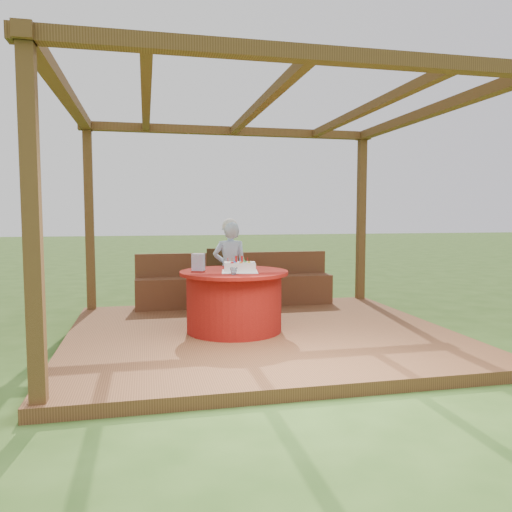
% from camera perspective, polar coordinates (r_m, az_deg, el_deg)
% --- Properties ---
extents(ground, '(60.00, 60.00, 0.00)m').
position_cam_1_polar(ground, '(6.10, 0.51, -9.60)').
color(ground, '#30521B').
rests_on(ground, ground).
extents(deck, '(4.50, 4.00, 0.12)m').
position_cam_1_polar(deck, '(6.09, 0.51, -9.05)').
color(deck, brown).
rests_on(deck, ground).
extents(pergola, '(4.50, 4.00, 2.72)m').
position_cam_1_polar(pergola, '(5.97, 0.53, 13.37)').
color(pergola, brown).
rests_on(pergola, deck).
extents(bench, '(3.00, 0.42, 0.80)m').
position_cam_1_polar(bench, '(7.68, -2.37, -3.67)').
color(bench, brown).
rests_on(bench, deck).
extents(table, '(1.29, 1.29, 0.72)m').
position_cam_1_polar(table, '(5.99, -2.52, -5.11)').
color(table, '#9C1B11').
rests_on(table, deck).
extents(chair, '(0.57, 0.57, 0.90)m').
position_cam_1_polar(chair, '(7.15, -4.03, -2.37)').
color(chair, '#3D2813').
rests_on(chair, deck).
extents(elderly_woman, '(0.49, 0.33, 1.34)m').
position_cam_1_polar(elderly_woman, '(6.86, -2.98, -1.25)').
color(elderly_woman, '#9BBFE6').
rests_on(elderly_woman, deck).
extents(birthday_cake, '(0.47, 0.47, 0.18)m').
position_cam_1_polar(birthday_cake, '(5.84, -1.87, -1.27)').
color(birthday_cake, white).
rests_on(birthday_cake, table).
extents(gift_bag, '(0.17, 0.14, 0.20)m').
position_cam_1_polar(gift_bag, '(6.00, -6.61, -0.70)').
color(gift_bag, '#EC98CF').
rests_on(gift_bag, table).
extents(drinking_glass, '(0.10, 0.10, 0.08)m').
position_cam_1_polar(drinking_glass, '(5.57, -2.55, -1.74)').
color(drinking_glass, white).
rests_on(drinking_glass, table).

